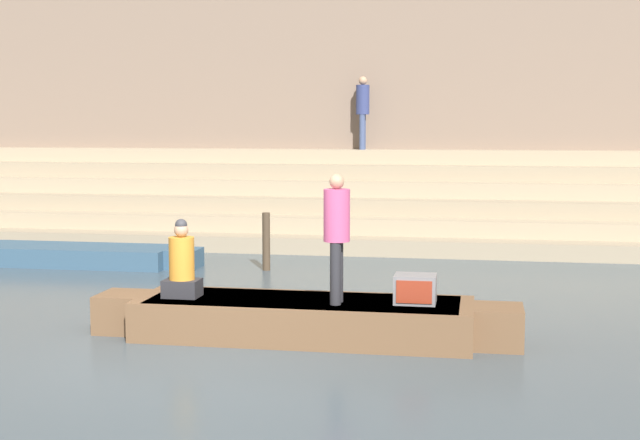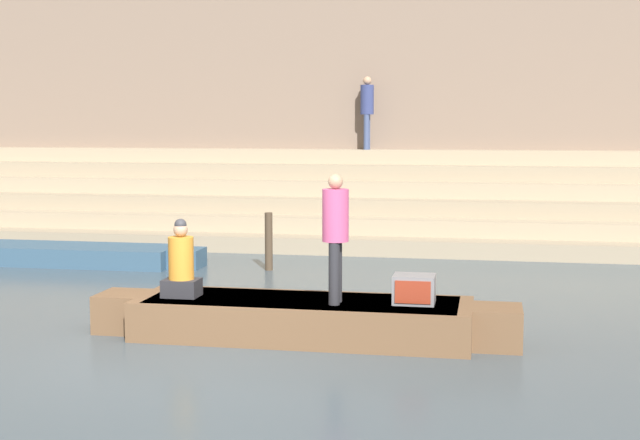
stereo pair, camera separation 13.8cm
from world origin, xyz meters
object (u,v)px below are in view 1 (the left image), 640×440
Objects in this scene: person_standing at (337,229)px; mooring_post at (266,242)px; person_rowing at (182,266)px; moored_boat_shore at (67,254)px; tv_set at (415,289)px; person_on_steps at (363,107)px; rowboat_main at (304,318)px.

person_standing reaches higher than mooring_post.
person_rowing is 0.19× the size of moored_boat_shore.
person_standing is 5.74m from mooring_post.
tv_set is 0.29× the size of person_on_steps.
person_rowing is 0.57× the size of person_on_steps.
person_on_steps is (-1.12, 11.08, 1.69)m from person_standing.
rowboat_main is 1.72m from person_rowing.
person_on_steps reaches higher than tv_set.
moored_boat_shore is (-4.15, 5.18, -0.72)m from person_rowing.
rowboat_main is at bearing 173.70° from person_standing.
mooring_post is 0.61× the size of person_on_steps.
moored_boat_shore is (-5.75, 5.08, -0.07)m from rowboat_main.
person_rowing is 1.96× the size of tv_set.
person_standing is at bearing -174.16° from tv_set.
person_rowing is at bearing -55.01° from moored_boat_shore.
person_on_steps is (0.93, 11.02, 2.22)m from person_rowing.
rowboat_main is 1.02× the size of moored_boat_shore.
moored_boat_shore is at bearing 119.63° from person_rowing.
person_standing is 1.49× the size of mooring_post.
tv_set is at bearing -6.86° from person_rowing.
person_on_steps is (-0.67, 10.93, 2.87)m from rowboat_main.
person_rowing is at bearing -159.11° from person_on_steps.
person_standing is at bearing -18.80° from rowboat_main.
tv_set is at bearing -143.41° from person_on_steps.
person_standing is 8.21m from moored_boat_shore.
moored_boat_shore is (-6.20, 5.23, -1.25)m from person_standing.
mooring_post is (-3.15, 5.06, -0.14)m from tv_set.
tv_set is at bearing -58.09° from mooring_post.
person_rowing is at bearing -169.54° from person_standing.
person_standing is at bearing -43.89° from moored_boat_shore.
mooring_post is at bearing 124.57° from person_standing.
mooring_post is (-1.72, 5.08, 0.28)m from rowboat_main.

